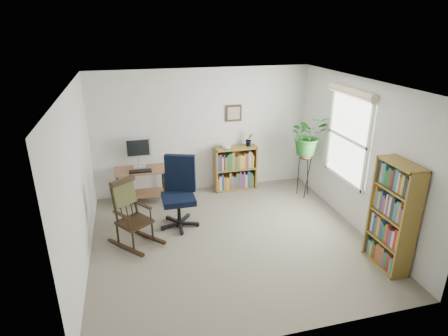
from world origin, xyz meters
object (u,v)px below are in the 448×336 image
object	(u,v)px
desk	(141,186)
tall_bookshelf	(393,217)
low_bookshelf	(235,168)
office_chair	(178,193)
rocking_chair	(134,213)

from	to	relation	value
desk	tall_bookshelf	world-z (taller)	tall_bookshelf
desk	low_bookshelf	world-z (taller)	low_bookshelf
desk	office_chair	world-z (taller)	office_chair
desk	office_chair	xyz separation A→B (m)	(0.55, -1.08, 0.27)
tall_bookshelf	rocking_chair	bearing A→B (deg)	157.16
desk	low_bookshelf	distance (m)	1.86
desk	low_bookshelf	xyz separation A→B (m)	(1.86, 0.12, 0.12)
office_chair	tall_bookshelf	bearing A→B (deg)	-14.70
rocking_chair	tall_bookshelf	xyz separation A→B (m)	(3.35, -1.41, 0.24)
office_chair	rocking_chair	xyz separation A→B (m)	(-0.72, -0.38, -0.07)
rocking_chair	desk	bearing A→B (deg)	47.31
office_chair	low_bookshelf	bearing A→B (deg)	61.97
rocking_chair	low_bookshelf	xyz separation A→B (m)	(2.03, 1.58, -0.08)
office_chair	rocking_chair	bearing A→B (deg)	-133.00
desk	office_chair	bearing A→B (deg)	-63.14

